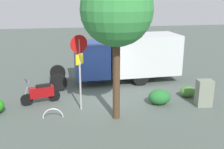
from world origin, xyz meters
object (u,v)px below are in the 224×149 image
object	(u,v)px
street_tree	(117,11)
bike_rack_hoop	(53,118)
box_truck_near	(126,55)
utility_cabinet	(204,93)
motorcycle	(41,93)
stop_sign	(79,61)

from	to	relation	value
street_tree	bike_rack_hoop	world-z (taller)	street_tree
street_tree	bike_rack_hoop	bearing A→B (deg)	-9.67
box_truck_near	utility_cabinet	bearing A→B (deg)	119.93
utility_cabinet	bike_rack_hoop	size ratio (longest dim) A/B	1.44
motorcycle	stop_sign	xyz separation A→B (m)	(-1.75, 1.04, 1.68)
motorcycle	bike_rack_hoop	size ratio (longest dim) A/B	2.08
motorcycle	bike_rack_hoop	xyz separation A→B (m)	(-0.56, 1.70, -0.52)
box_truck_near	stop_sign	distance (m)	4.72
bike_rack_hoop	box_truck_near	bearing A→B (deg)	-133.06
box_truck_near	stop_sign	xyz separation A→B (m)	(2.87, 3.69, 0.67)
street_tree	bike_rack_hoop	xyz separation A→B (m)	(2.56, -0.44, -4.29)
box_truck_near	street_tree	size ratio (longest dim) A/B	1.30
motorcycle	bike_rack_hoop	distance (m)	1.86
box_truck_near	bike_rack_hoop	world-z (taller)	box_truck_near
stop_sign	street_tree	world-z (taller)	street_tree
street_tree	utility_cabinet	bearing A→B (deg)	-172.85
stop_sign	utility_cabinet	distance (m)	5.75
motorcycle	bike_rack_hoop	world-z (taller)	motorcycle
utility_cabinet	bike_rack_hoop	distance (m)	6.72
utility_cabinet	bike_rack_hoop	xyz separation A→B (m)	(6.69, 0.08, -0.61)
bike_rack_hoop	motorcycle	bearing A→B (deg)	-71.91
box_truck_near	bike_rack_hoop	size ratio (longest dim) A/B	8.70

